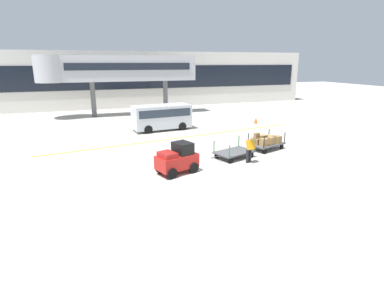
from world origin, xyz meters
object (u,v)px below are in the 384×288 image
object	(u,v)px
safety_cone_near	(256,120)
baggage_cart_lead	(234,152)
baggage_tug	(177,159)
baggage_cart_middle	(266,141)
shuttle_van	(162,115)
baggage_handler	(250,148)

from	to	relation	value
safety_cone_near	baggage_cart_lead	bearing A→B (deg)	-127.22
baggage_tug	baggage_cart_middle	bearing A→B (deg)	19.01
baggage_tug	baggage_cart_lead	size ratio (longest dim) A/B	0.76
safety_cone_near	baggage_cart_middle	bearing A→B (deg)	-116.32
baggage_tug	baggage_cart_lead	world-z (taller)	baggage_tug
safety_cone_near	shuttle_van	bearing A→B (deg)	179.13
baggage_cart_middle	shuttle_van	world-z (taller)	shuttle_van
baggage_cart_middle	baggage_cart_lead	bearing A→B (deg)	-160.94
baggage_cart_lead	safety_cone_near	xyz separation A→B (m)	(6.75, 8.88, -0.07)
baggage_cart_middle	baggage_handler	distance (m)	3.26
baggage_cart_lead	baggage_cart_middle	size ratio (longest dim) A/B	1.00
baggage_cart_middle	baggage_tug	bearing A→B (deg)	-160.99
baggage_handler	shuttle_van	distance (m)	10.52
baggage_cart_middle	shuttle_van	distance (m)	9.54
baggage_tug	baggage_cart_lead	bearing A→B (deg)	18.97
baggage_cart_middle	shuttle_van	bearing A→B (deg)	122.34
baggage_tug	baggage_cart_middle	world-z (taller)	baggage_tug
shuttle_van	safety_cone_near	world-z (taller)	shuttle_van
baggage_handler	safety_cone_near	world-z (taller)	baggage_handler
baggage_cart_lead	safety_cone_near	bearing A→B (deg)	52.78
baggage_handler	safety_cone_near	bearing A→B (deg)	57.69
baggage_tug	shuttle_van	bearing A→B (deg)	80.81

